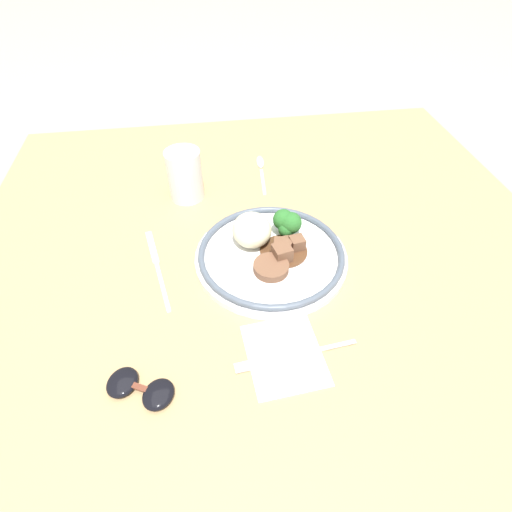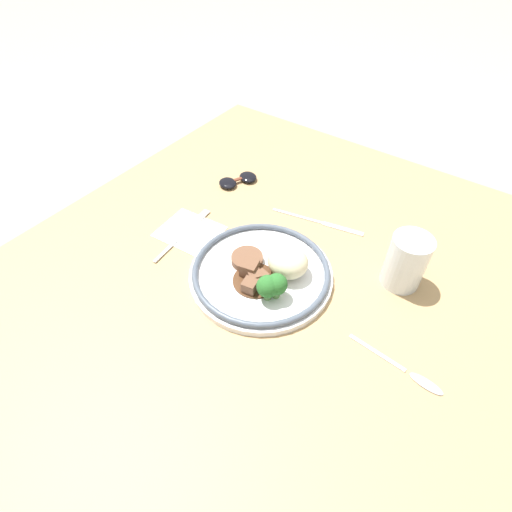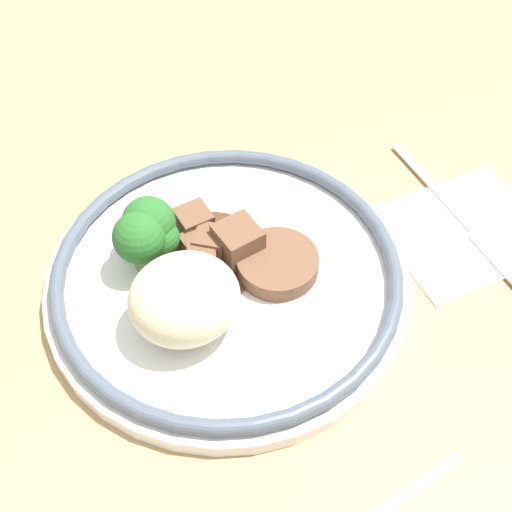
{
  "view_description": "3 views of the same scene",
  "coord_description": "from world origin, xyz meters",
  "px_view_note": "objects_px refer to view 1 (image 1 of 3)",
  "views": [
    {
      "loc": [
        -0.57,
        0.11,
        0.59
      ],
      "look_at": [
        -0.05,
        0.03,
        0.07
      ],
      "focal_mm": 28.0,
      "sensor_mm": 36.0,
      "label": 1
    },
    {
      "loc": [
        0.26,
        -0.44,
        0.65
      ],
      "look_at": [
        -0.07,
        0.02,
        0.07
      ],
      "focal_mm": 28.0,
      "sensor_mm": 36.0,
      "label": 2
    },
    {
      "loc": [
        0.06,
        0.33,
        0.51
      ],
      "look_at": [
        -0.07,
        -0.0,
        0.07
      ],
      "focal_mm": 50.0,
      "sensor_mm": 36.0,
      "label": 3
    }
  ],
  "objects_px": {
    "plate": "(270,249)",
    "fork": "(285,357)",
    "sunglasses": "(140,388)",
    "juice_glass": "(185,178)",
    "knife": "(157,265)",
    "spoon": "(261,166)"
  },
  "relations": [
    {
      "from": "plate",
      "to": "sunglasses",
      "type": "bearing_deg",
      "value": 136.7
    },
    {
      "from": "juice_glass",
      "to": "fork",
      "type": "distance_m",
      "value": 0.47
    },
    {
      "from": "plate",
      "to": "juice_glass",
      "type": "xyz_separation_m",
      "value": [
        0.22,
        0.15,
        0.03
      ]
    },
    {
      "from": "juice_glass",
      "to": "sunglasses",
      "type": "relative_size",
      "value": 1.0
    },
    {
      "from": "fork",
      "to": "spoon",
      "type": "distance_m",
      "value": 0.54
    },
    {
      "from": "sunglasses",
      "to": "fork",
      "type": "bearing_deg",
      "value": -57.4
    },
    {
      "from": "spoon",
      "to": "sunglasses",
      "type": "relative_size",
      "value": 1.51
    },
    {
      "from": "sunglasses",
      "to": "juice_glass",
      "type": "bearing_deg",
      "value": 17.36
    },
    {
      "from": "plate",
      "to": "sunglasses",
      "type": "distance_m",
      "value": 0.34
    },
    {
      "from": "knife",
      "to": "spoon",
      "type": "relative_size",
      "value": 1.27
    },
    {
      "from": "juice_glass",
      "to": "knife",
      "type": "relative_size",
      "value": 0.52
    },
    {
      "from": "knife",
      "to": "sunglasses",
      "type": "xyz_separation_m",
      "value": [
        -0.25,
        0.02,
        0.01
      ]
    },
    {
      "from": "fork",
      "to": "sunglasses",
      "type": "height_order",
      "value": "sunglasses"
    },
    {
      "from": "juice_glass",
      "to": "knife",
      "type": "distance_m",
      "value": 0.23
    },
    {
      "from": "fork",
      "to": "knife",
      "type": "relative_size",
      "value": 0.9
    },
    {
      "from": "knife",
      "to": "sunglasses",
      "type": "height_order",
      "value": "sunglasses"
    },
    {
      "from": "plate",
      "to": "fork",
      "type": "height_order",
      "value": "plate"
    },
    {
      "from": "plate",
      "to": "juice_glass",
      "type": "distance_m",
      "value": 0.27
    },
    {
      "from": "juice_glass",
      "to": "spoon",
      "type": "xyz_separation_m",
      "value": [
        0.1,
        -0.18,
        -0.05
      ]
    },
    {
      "from": "juice_glass",
      "to": "fork",
      "type": "height_order",
      "value": "juice_glass"
    },
    {
      "from": "plate",
      "to": "knife",
      "type": "height_order",
      "value": "plate"
    },
    {
      "from": "juice_glass",
      "to": "knife",
      "type": "height_order",
      "value": "juice_glass"
    }
  ]
}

